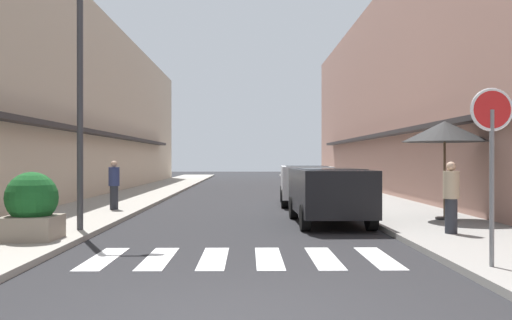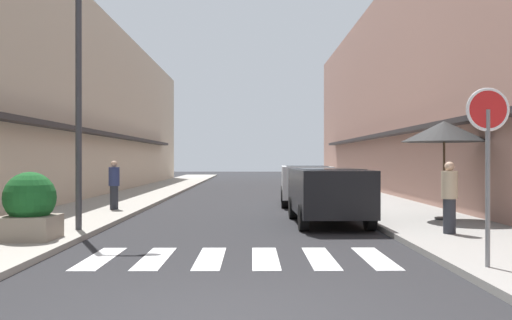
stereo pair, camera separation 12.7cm
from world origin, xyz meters
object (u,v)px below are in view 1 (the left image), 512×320
(round_street_sign, at_px, (492,130))
(pedestrian_walking_near, at_px, (451,196))
(cafe_umbrella, at_px, (445,132))
(parked_car_mid, at_px, (305,180))
(planter_corner, at_px, (32,207))
(parked_car_near, at_px, (329,189))
(street_lamp, at_px, (88,70))
(pedestrian_walking_far, at_px, (114,184))

(round_street_sign, relative_size, pedestrian_walking_near, 1.72)
(cafe_umbrella, relative_size, pedestrian_walking_near, 1.69)
(parked_car_mid, relative_size, planter_corner, 3.19)
(planter_corner, bearing_deg, parked_car_mid, 56.24)
(parked_car_near, height_order, round_street_sign, round_street_sign)
(parked_car_near, xyz_separation_m, pedestrian_walking_near, (2.23, -2.68, 0.00))
(parked_car_mid, bearing_deg, pedestrian_walking_near, -75.78)
(parked_car_near, relative_size, street_lamp, 0.70)
(planter_corner, bearing_deg, cafe_umbrella, 20.43)
(planter_corner, bearing_deg, pedestrian_walking_near, 5.20)
(cafe_umbrella, height_order, pedestrian_walking_far, cafe_umbrella)
(planter_corner, distance_m, pedestrian_walking_far, 6.56)
(planter_corner, xyz_separation_m, pedestrian_walking_far, (0.05, 6.56, 0.16))
(parked_car_mid, bearing_deg, parked_car_near, -90.00)
(street_lamp, relative_size, pedestrian_walking_far, 3.89)
(pedestrian_walking_far, bearing_deg, street_lamp, -144.08)
(cafe_umbrella, height_order, planter_corner, cafe_umbrella)
(round_street_sign, bearing_deg, pedestrian_walking_near, 78.61)
(round_street_sign, bearing_deg, parked_car_mid, 96.83)
(cafe_umbrella, distance_m, planter_corner, 10.26)
(parked_car_near, height_order, planter_corner, parked_car_near)
(parked_car_near, distance_m, street_lamp, 6.69)
(round_street_sign, bearing_deg, cafe_umbrella, 76.21)
(parked_car_near, bearing_deg, cafe_umbrella, 1.29)
(street_lamp, bearing_deg, parked_car_near, 18.68)
(round_street_sign, relative_size, street_lamp, 0.44)
(street_lamp, relative_size, cafe_umbrella, 2.30)
(round_street_sign, xyz_separation_m, pedestrian_walking_near, (0.74, 3.67, -1.23))
(parked_car_near, distance_m, cafe_umbrella, 3.42)
(street_lamp, height_order, cafe_umbrella, street_lamp)
(parked_car_near, height_order, street_lamp, street_lamp)
(planter_corner, bearing_deg, pedestrian_walking_far, 89.53)
(pedestrian_walking_near, bearing_deg, pedestrian_walking_far, 20.81)
(round_street_sign, bearing_deg, planter_corner, 160.01)
(parked_car_near, xyz_separation_m, planter_corner, (-6.42, -3.47, -0.16))
(round_street_sign, bearing_deg, parked_car_near, 103.26)
(cafe_umbrella, bearing_deg, round_street_sign, -103.79)
(round_street_sign, height_order, pedestrian_walking_near, round_street_sign)
(pedestrian_walking_near, bearing_deg, parked_car_near, 4.52)
(parked_car_mid, relative_size, pedestrian_walking_near, 2.78)
(parked_car_mid, height_order, planter_corner, parked_car_mid)
(cafe_umbrella, bearing_deg, pedestrian_walking_far, 162.23)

